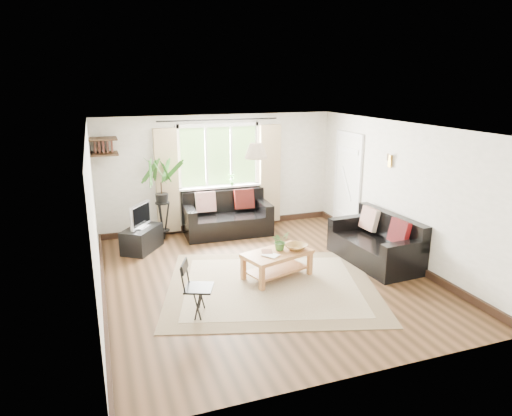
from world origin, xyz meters
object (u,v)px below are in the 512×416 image
object	(u,v)px
sofa_back	(227,215)
sofa_right	(375,240)
tv_stand	(142,239)
folding_chair	(199,289)
palm_stand	(162,199)
coffee_table	(277,265)

from	to	relation	value
sofa_back	sofa_right	xyz separation A→B (m)	(1.98, -2.31, -0.01)
tv_stand	sofa_back	bearing A→B (deg)	-42.64
folding_chair	palm_stand	bearing A→B (deg)	21.64
tv_stand	palm_stand	bearing A→B (deg)	-8.83
coffee_table	folding_chair	xyz separation A→B (m)	(-1.44, -0.78, 0.16)
sofa_back	palm_stand	distance (m)	1.36
palm_stand	folding_chair	size ratio (longest dim) A/B	2.14
palm_stand	folding_chair	distance (m)	3.28
tv_stand	folding_chair	world-z (taller)	folding_chair
sofa_back	sofa_right	distance (m)	3.05
sofa_right	palm_stand	bearing A→B (deg)	-130.22
sofa_right	tv_stand	world-z (taller)	sofa_right
folding_chair	tv_stand	bearing A→B (deg)	31.35
tv_stand	palm_stand	world-z (taller)	palm_stand
folding_chair	sofa_right	bearing A→B (deg)	-54.19
sofa_back	folding_chair	world-z (taller)	sofa_back
coffee_table	folding_chair	world-z (taller)	folding_chair
tv_stand	folding_chair	bearing A→B (deg)	-134.92
sofa_back	folding_chair	distance (m)	3.39
sofa_right	folding_chair	bearing A→B (deg)	-79.55
sofa_back	coffee_table	distance (m)	2.36
sofa_back	sofa_right	size ratio (longest dim) A/B	1.02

